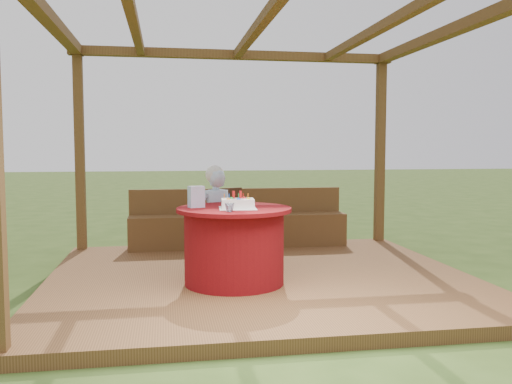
{
  "coord_description": "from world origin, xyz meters",
  "views": [
    {
      "loc": [
        -1.0,
        -5.7,
        1.49
      ],
      "look_at": [
        0.0,
        0.25,
        1.0
      ],
      "focal_mm": 38.0,
      "sensor_mm": 36.0,
      "label": 1
    }
  ],
  "objects_px": {
    "chair": "(231,221)",
    "drinking_glass": "(230,208)",
    "birthday_cake": "(238,203)",
    "elderly_woman": "(215,217)",
    "bench": "(239,227)",
    "gift_bag": "(196,197)",
    "table": "(234,245)"
  },
  "relations": [
    {
      "from": "chair",
      "to": "elderly_woman",
      "type": "height_order",
      "value": "elderly_woman"
    },
    {
      "from": "table",
      "to": "gift_bag",
      "type": "height_order",
      "value": "gift_bag"
    },
    {
      "from": "chair",
      "to": "birthday_cake",
      "type": "bearing_deg",
      "value": -93.63
    },
    {
      "from": "table",
      "to": "gift_bag",
      "type": "xyz_separation_m",
      "value": [
        -0.37,
        0.07,
        0.49
      ]
    },
    {
      "from": "drinking_glass",
      "to": "birthday_cake",
      "type": "bearing_deg",
      "value": 67.54
    },
    {
      "from": "elderly_woman",
      "to": "drinking_glass",
      "type": "xyz_separation_m",
      "value": [
        0.04,
        -1.02,
        0.21
      ]
    },
    {
      "from": "bench",
      "to": "drinking_glass",
      "type": "distance_m",
      "value": 2.52
    },
    {
      "from": "bench",
      "to": "table",
      "type": "height_order",
      "value": "bench"
    },
    {
      "from": "birthday_cake",
      "to": "drinking_glass",
      "type": "bearing_deg",
      "value": -112.46
    },
    {
      "from": "elderly_woman",
      "to": "gift_bag",
      "type": "relative_size",
      "value": 5.49
    },
    {
      "from": "table",
      "to": "drinking_glass",
      "type": "xyz_separation_m",
      "value": [
        -0.09,
        -0.37,
        0.42
      ]
    },
    {
      "from": "chair",
      "to": "drinking_glass",
      "type": "bearing_deg",
      "value": -97.36
    },
    {
      "from": "bench",
      "to": "chair",
      "type": "height_order",
      "value": "chair"
    },
    {
      "from": "chair",
      "to": "drinking_glass",
      "type": "xyz_separation_m",
      "value": [
        -0.19,
        -1.45,
        0.32
      ]
    },
    {
      "from": "birthday_cake",
      "to": "elderly_woman",
      "type": "bearing_deg",
      "value": 101.72
    },
    {
      "from": "chair",
      "to": "drinking_glass",
      "type": "distance_m",
      "value": 1.5
    },
    {
      "from": "chair",
      "to": "birthday_cake",
      "type": "height_order",
      "value": "birthday_cake"
    },
    {
      "from": "bench",
      "to": "table",
      "type": "bearing_deg",
      "value": -98.91
    },
    {
      "from": "bench",
      "to": "birthday_cake",
      "type": "bearing_deg",
      "value": -97.9
    },
    {
      "from": "chair",
      "to": "table",
      "type": "bearing_deg",
      "value": -95.2
    },
    {
      "from": "chair",
      "to": "birthday_cake",
      "type": "xyz_separation_m",
      "value": [
        -0.07,
        -1.18,
        0.33
      ]
    },
    {
      "from": "bench",
      "to": "elderly_woman",
      "type": "xyz_separation_m",
      "value": [
        -0.45,
        -1.4,
        0.34
      ]
    },
    {
      "from": "table",
      "to": "elderly_woman",
      "type": "distance_m",
      "value": 0.7
    },
    {
      "from": "drinking_glass",
      "to": "bench",
      "type": "bearing_deg",
      "value": 80.37
    },
    {
      "from": "chair",
      "to": "gift_bag",
      "type": "height_order",
      "value": "gift_bag"
    },
    {
      "from": "gift_bag",
      "to": "drinking_glass",
      "type": "bearing_deg",
      "value": -75.96
    },
    {
      "from": "table",
      "to": "gift_bag",
      "type": "distance_m",
      "value": 0.62
    },
    {
      "from": "bench",
      "to": "table",
      "type": "distance_m",
      "value": 2.08
    },
    {
      "from": "bench",
      "to": "chair",
      "type": "bearing_deg",
      "value": -102.94
    },
    {
      "from": "gift_bag",
      "to": "drinking_glass",
      "type": "distance_m",
      "value": 0.53
    },
    {
      "from": "table",
      "to": "birthday_cake",
      "type": "distance_m",
      "value": 0.44
    },
    {
      "from": "chair",
      "to": "drinking_glass",
      "type": "height_order",
      "value": "chair"
    }
  ]
}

